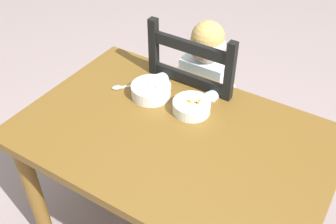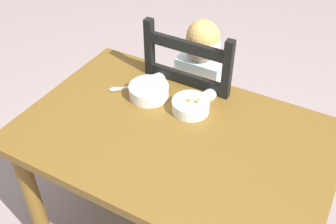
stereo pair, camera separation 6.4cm
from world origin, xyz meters
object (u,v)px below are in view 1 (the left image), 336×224
object	(u,v)px
dining_table	(173,152)
bowl_of_peas	(151,90)
bowl_of_carrots	(192,106)
spoon	(121,87)
dining_chair	(200,111)
child_figure	(202,85)

from	to	relation	value
dining_table	bowl_of_peas	size ratio (longest dim) A/B	7.07
bowl_of_carrots	spoon	xyz separation A→B (m)	(-0.35, -0.02, -0.02)
dining_table	spoon	xyz separation A→B (m)	(-0.35, 0.13, 0.11)
dining_table	dining_chair	xyz separation A→B (m)	(-0.11, 0.45, -0.14)
child_figure	bowl_of_carrots	world-z (taller)	child_figure
dining_chair	child_figure	size ratio (longest dim) A/B	1.03
spoon	dining_chair	bearing A→B (deg)	52.15
dining_table	bowl_of_peas	world-z (taller)	bowl_of_peas
bowl_of_peas	dining_chair	bearing A→B (deg)	71.19
dining_table	bowl_of_peas	xyz separation A→B (m)	(-0.21, 0.15, 0.14)
dining_table	bowl_of_carrots	bearing A→B (deg)	92.01
bowl_of_peas	child_figure	bearing A→B (deg)	70.89
dining_table	dining_chair	distance (m)	0.48
dining_chair	bowl_of_carrots	size ratio (longest dim) A/B	6.30
child_figure	bowl_of_peas	bearing A→B (deg)	-109.11
child_figure	bowl_of_carrots	distance (m)	0.33
dining_chair	bowl_of_carrots	distance (m)	0.42
spoon	child_figure	bearing A→B (deg)	51.77
spoon	bowl_of_peas	bearing A→B (deg)	8.66
child_figure	spoon	distance (m)	0.41
bowl_of_carrots	dining_table	bearing A→B (deg)	-87.99
dining_table	dining_chair	bearing A→B (deg)	103.39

